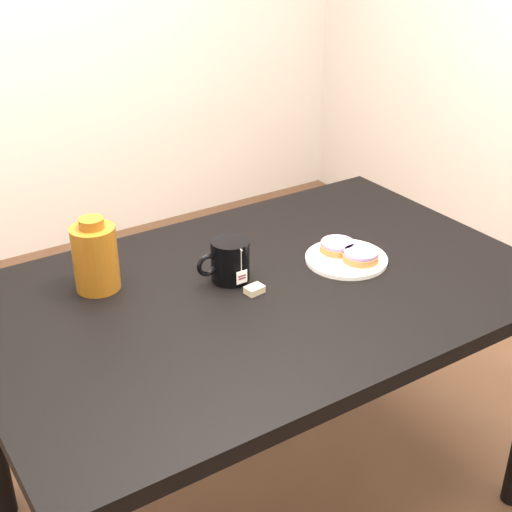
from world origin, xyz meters
name	(u,v)px	position (x,y,z in m)	size (l,w,h in m)	color
ground_plane	(261,505)	(0.00, 0.00, 0.00)	(4.00, 4.00, 0.00)	brown
table	(262,315)	(0.00, 0.00, 0.67)	(1.40, 0.90, 0.75)	black
plate	(346,258)	(0.26, -0.01, 0.76)	(0.22, 0.22, 0.02)	white
bagel_back	(337,246)	(0.26, 0.03, 0.77)	(0.12, 0.12, 0.03)	brown
bagel_front	(361,256)	(0.28, -0.04, 0.78)	(0.13, 0.13, 0.03)	brown
mug	(229,260)	(-0.05, 0.07, 0.80)	(0.14, 0.10, 0.11)	black
teabag_pouch	(254,290)	(-0.03, -0.02, 0.76)	(0.04, 0.03, 0.02)	#C6B793
bagel_package	(95,257)	(-0.34, 0.22, 0.84)	(0.12, 0.12, 0.19)	#66360D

